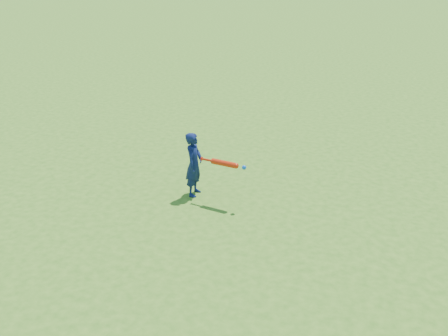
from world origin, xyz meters
name	(u,v)px	position (x,y,z in m)	size (l,w,h in m)	color
ground	(229,212)	(0.00, 0.00, 0.00)	(80.00, 80.00, 0.00)	#396B19
child	(194,164)	(-0.66, 0.40, 0.49)	(0.36, 0.23, 0.97)	#0F1948
bat_swing	(226,164)	(-0.13, 0.25, 0.62)	(0.71, 0.18, 0.08)	red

